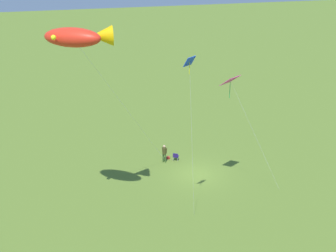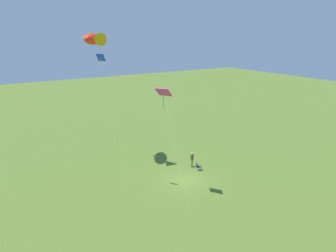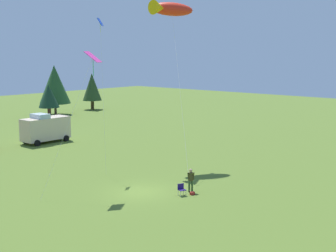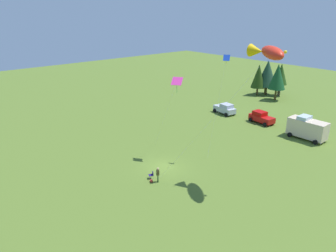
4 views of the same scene
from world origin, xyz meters
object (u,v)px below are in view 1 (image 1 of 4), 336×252
(person_kite_flyer, at_px, (164,152))
(kite_diamond_blue, at_px, (190,70))
(kite_large_fish, at_px, (79,37))
(folding_chair, at_px, (176,156))
(backpack_on_grass, at_px, (168,158))
(kite_diamond_rainbow, at_px, (231,83))

(person_kite_flyer, xyz_separation_m, kite_diamond_blue, (0.29, 9.97, 10.99))
(kite_large_fish, height_order, kite_diamond_blue, kite_large_fish)
(person_kite_flyer, distance_m, kite_large_fish, 16.85)
(folding_chair, xyz_separation_m, kite_diamond_blue, (1.37, 9.99, 11.53))
(person_kite_flyer, xyz_separation_m, backpack_on_grass, (-0.48, -0.54, -0.91))
(folding_chair, distance_m, kite_large_fish, 17.74)
(folding_chair, relative_size, backpack_on_grass, 2.56)
(kite_diamond_blue, bearing_deg, person_kite_flyer, -91.69)
(kite_diamond_rainbow, relative_size, kite_diamond_blue, 0.79)
(kite_large_fish, bearing_deg, kite_diamond_rainbow, -169.18)
(kite_large_fish, height_order, kite_diamond_rainbow, kite_large_fish)
(kite_large_fish, xyz_separation_m, kite_diamond_rainbow, (-10.78, -2.06, -4.44))
(folding_chair, bearing_deg, kite_large_fish, 159.98)
(folding_chair, relative_size, kite_diamond_blue, 0.06)
(folding_chair, bearing_deg, person_kite_flyer, 115.05)
(person_kite_flyer, bearing_deg, kite_diamond_rainbow, -110.64)
(backpack_on_grass, bearing_deg, kite_large_fish, 49.71)
(folding_chair, distance_m, backpack_on_grass, 0.87)
(person_kite_flyer, distance_m, kite_diamond_blue, 14.84)
(backpack_on_grass, height_order, kite_diamond_blue, kite_diamond_blue)
(backpack_on_grass, xyz_separation_m, kite_large_fish, (7.40, 8.72, 13.92))
(backpack_on_grass, distance_m, kite_diamond_rainbow, 12.08)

